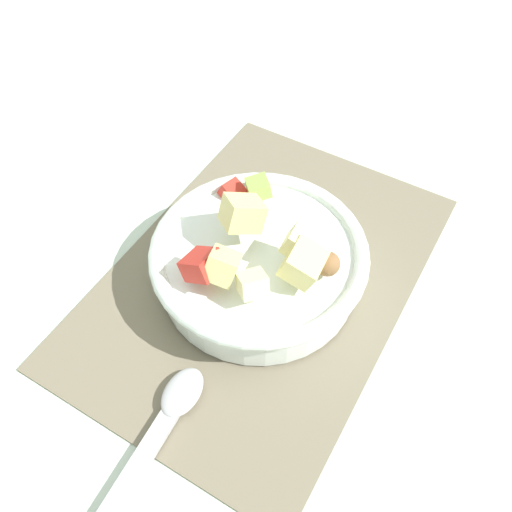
# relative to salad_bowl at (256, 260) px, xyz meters

# --- Properties ---
(ground_plane) EXTENTS (2.40, 2.40, 0.00)m
(ground_plane) POSITION_rel_salad_bowl_xyz_m (-0.01, 0.00, -0.04)
(ground_plane) COLOR silver
(placemat) EXTENTS (0.47, 0.32, 0.01)m
(placemat) POSITION_rel_salad_bowl_xyz_m (-0.01, 0.00, -0.04)
(placemat) COLOR #756B56
(placemat) RESTS_ON ground_plane
(salad_bowl) EXTENTS (0.24, 0.24, 0.12)m
(salad_bowl) POSITION_rel_salad_bowl_xyz_m (0.00, 0.00, 0.00)
(salad_bowl) COLOR white
(salad_bowl) RESTS_ON placemat
(serving_spoon) EXTENTS (0.23, 0.04, 0.01)m
(serving_spoon) POSITION_rel_salad_bowl_xyz_m (0.21, 0.01, -0.03)
(serving_spoon) COLOR #B7B7BC
(serving_spoon) RESTS_ON placemat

